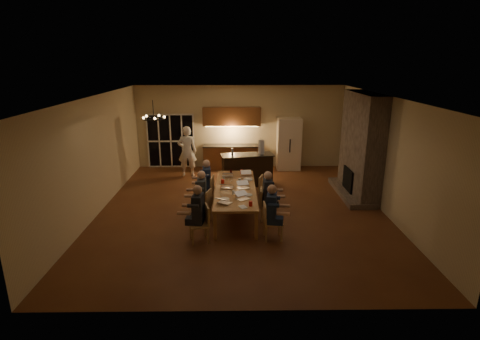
% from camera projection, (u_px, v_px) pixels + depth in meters
% --- Properties ---
extents(floor, '(9.00, 9.00, 0.00)m').
position_uv_depth(floor, '(241.00, 209.00, 10.74)').
color(floor, brown).
rests_on(floor, ground).
extents(back_wall, '(8.00, 0.04, 3.20)m').
position_uv_depth(back_wall, '(239.00, 127.00, 14.61)').
color(back_wall, beige).
rests_on(back_wall, ground).
extents(left_wall, '(0.04, 9.00, 3.20)m').
position_uv_depth(left_wall, '(95.00, 156.00, 10.23)').
color(left_wall, beige).
rests_on(left_wall, ground).
extents(right_wall, '(0.04, 9.00, 3.20)m').
position_uv_depth(right_wall, '(387.00, 155.00, 10.33)').
color(right_wall, beige).
rests_on(right_wall, ground).
extents(ceiling, '(8.00, 9.00, 0.04)m').
position_uv_depth(ceiling, '(242.00, 96.00, 9.82)').
color(ceiling, white).
rests_on(ceiling, back_wall).
extents(french_doors, '(1.86, 0.08, 2.10)m').
position_uv_depth(french_doors, '(171.00, 141.00, 14.69)').
color(french_doors, black).
rests_on(french_doors, ground).
extents(fireplace, '(0.58, 2.50, 3.20)m').
position_uv_depth(fireplace, '(361.00, 145.00, 11.48)').
color(fireplace, '#675A51').
rests_on(fireplace, ground).
extents(kitchenette, '(2.24, 0.68, 2.40)m').
position_uv_depth(kitchenette, '(232.00, 139.00, 14.42)').
color(kitchenette, brown).
rests_on(kitchenette, ground).
extents(refrigerator, '(0.90, 0.68, 2.00)m').
position_uv_depth(refrigerator, '(289.00, 144.00, 14.45)').
color(refrigerator, '#F0E1C9').
rests_on(refrigerator, ground).
extents(dining_table, '(1.10, 3.29, 0.75)m').
position_uv_depth(dining_table, '(236.00, 201.00, 10.38)').
color(dining_table, tan).
rests_on(dining_table, ground).
extents(bar_island, '(1.84, 0.96, 1.08)m').
position_uv_depth(bar_island, '(247.00, 170.00, 12.68)').
color(bar_island, black).
rests_on(bar_island, ground).
extents(chair_left_near, '(0.54, 0.54, 0.89)m').
position_uv_depth(chair_left_near, '(199.00, 224.00, 8.74)').
color(chair_left_near, tan).
rests_on(chair_left_near, ground).
extents(chair_left_mid, '(0.54, 0.54, 0.89)m').
position_uv_depth(chair_left_mid, '(202.00, 206.00, 9.82)').
color(chair_left_mid, tan).
rests_on(chair_left_mid, ground).
extents(chair_left_far, '(0.50, 0.50, 0.89)m').
position_uv_depth(chair_left_far, '(206.00, 191.00, 10.95)').
color(chair_left_far, tan).
rests_on(chair_left_far, ground).
extents(chair_right_near, '(0.47, 0.47, 0.89)m').
position_uv_depth(chair_right_near, '(273.00, 221.00, 8.88)').
color(chair_right_near, tan).
rests_on(chair_right_near, ground).
extents(chair_right_mid, '(0.48, 0.48, 0.89)m').
position_uv_depth(chair_right_mid, '(269.00, 205.00, 9.88)').
color(chair_right_mid, tan).
rests_on(chair_right_mid, ground).
extents(chair_right_far, '(0.55, 0.55, 0.89)m').
position_uv_depth(chair_right_far, '(267.00, 191.00, 10.91)').
color(chair_right_far, tan).
rests_on(chair_right_far, ground).
extents(person_left_near, '(0.66, 0.66, 1.38)m').
position_uv_depth(person_left_near, '(198.00, 213.00, 8.73)').
color(person_left_near, '#22252B').
rests_on(person_left_near, ground).
extents(person_right_near, '(0.69, 0.69, 1.38)m').
position_uv_depth(person_right_near, '(271.00, 213.00, 8.77)').
color(person_right_near, navy).
rests_on(person_right_near, ground).
extents(person_left_mid, '(0.61, 0.61, 1.38)m').
position_uv_depth(person_left_mid, '(202.00, 196.00, 9.84)').
color(person_left_mid, '#373C42').
rests_on(person_left_mid, ground).
extents(person_right_mid, '(0.60, 0.60, 1.38)m').
position_uv_depth(person_right_mid, '(267.00, 196.00, 9.80)').
color(person_right_mid, '#22252B').
rests_on(person_right_mid, ground).
extents(person_left_far, '(0.66, 0.66, 1.38)m').
position_uv_depth(person_left_far, '(207.00, 183.00, 10.89)').
color(person_left_far, navy).
rests_on(person_left_far, ground).
extents(standing_person, '(0.69, 0.46, 1.86)m').
position_uv_depth(standing_person, '(187.00, 151.00, 13.59)').
color(standing_person, white).
rests_on(standing_person, ground).
extents(chandelier, '(0.55, 0.55, 0.03)m').
position_uv_depth(chandelier, '(154.00, 119.00, 9.15)').
color(chandelier, black).
rests_on(chandelier, ceiling).
extents(laptop_a, '(0.42, 0.41, 0.23)m').
position_uv_depth(laptop_a, '(225.00, 199.00, 9.17)').
color(laptop_a, silver).
rests_on(laptop_a, dining_table).
extents(laptop_b, '(0.42, 0.40, 0.23)m').
position_uv_depth(laptop_b, '(243.00, 195.00, 9.41)').
color(laptop_b, silver).
rests_on(laptop_b, dining_table).
extents(laptop_c, '(0.36, 0.33, 0.23)m').
position_uv_depth(laptop_c, '(227.00, 184.00, 10.25)').
color(laptop_c, silver).
rests_on(laptop_c, dining_table).
extents(laptop_d, '(0.38, 0.35, 0.23)m').
position_uv_depth(laptop_d, '(244.00, 184.00, 10.21)').
color(laptop_d, silver).
rests_on(laptop_d, dining_table).
extents(laptop_e, '(0.35, 0.31, 0.23)m').
position_uv_depth(laptop_e, '(228.00, 173.00, 11.26)').
color(laptop_e, silver).
rests_on(laptop_e, dining_table).
extents(laptop_f, '(0.34, 0.31, 0.23)m').
position_uv_depth(laptop_f, '(246.00, 174.00, 11.17)').
color(laptop_f, silver).
rests_on(laptop_f, dining_table).
extents(mug_front, '(0.08, 0.08, 0.10)m').
position_uv_depth(mug_front, '(233.00, 193.00, 9.77)').
color(mug_front, silver).
rests_on(mug_front, dining_table).
extents(mug_mid, '(0.09, 0.09, 0.10)m').
position_uv_depth(mug_mid, '(240.00, 180.00, 10.77)').
color(mug_mid, silver).
rests_on(mug_mid, dining_table).
extents(mug_back, '(0.07, 0.07, 0.10)m').
position_uv_depth(mug_back, '(224.00, 178.00, 11.00)').
color(mug_back, silver).
rests_on(mug_back, dining_table).
extents(redcup_near, '(0.09, 0.09, 0.12)m').
position_uv_depth(redcup_near, '(251.00, 204.00, 8.99)').
color(redcup_near, '#B6120C').
rests_on(redcup_near, dining_table).
extents(redcup_mid, '(0.09, 0.09, 0.12)m').
position_uv_depth(redcup_mid, '(223.00, 181.00, 10.63)').
color(redcup_mid, '#B6120C').
rests_on(redcup_mid, dining_table).
extents(redcup_far, '(0.08, 0.08, 0.12)m').
position_uv_depth(redcup_far, '(241.00, 172.00, 11.53)').
color(redcup_far, '#B6120C').
rests_on(redcup_far, dining_table).
extents(can_silver, '(0.07, 0.07, 0.12)m').
position_uv_depth(can_silver, '(237.00, 194.00, 9.65)').
color(can_silver, '#B2B2B7').
rests_on(can_silver, dining_table).
extents(can_cola, '(0.06, 0.06, 0.12)m').
position_uv_depth(can_cola, '(231.00, 171.00, 11.61)').
color(can_cola, '#3F0F0C').
rests_on(can_cola, dining_table).
extents(can_right, '(0.06, 0.06, 0.12)m').
position_uv_depth(can_right, '(248.00, 183.00, 10.51)').
color(can_right, '#B2B2B7').
rests_on(can_right, dining_table).
extents(plate_near, '(0.23, 0.23, 0.02)m').
position_uv_depth(plate_near, '(248.00, 195.00, 9.72)').
color(plate_near, silver).
rests_on(plate_near, dining_table).
extents(plate_left, '(0.25, 0.25, 0.02)m').
position_uv_depth(plate_left, '(224.00, 199.00, 9.44)').
color(plate_left, silver).
rests_on(plate_left, dining_table).
extents(plate_far, '(0.27, 0.27, 0.02)m').
position_uv_depth(plate_far, '(248.00, 180.00, 10.95)').
color(plate_far, silver).
rests_on(plate_far, dining_table).
extents(notepad, '(0.24, 0.27, 0.01)m').
position_uv_depth(notepad, '(243.00, 207.00, 8.93)').
color(notepad, white).
rests_on(notepad, dining_table).
extents(bar_bottle, '(0.08, 0.08, 0.24)m').
position_uv_depth(bar_bottle, '(232.00, 152.00, 12.37)').
color(bar_bottle, '#99999E').
rests_on(bar_bottle, bar_island).
extents(bar_blender, '(0.20, 0.20, 0.48)m').
position_uv_depth(bar_blender, '(261.00, 147.00, 12.50)').
color(bar_blender, silver).
rests_on(bar_blender, bar_island).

